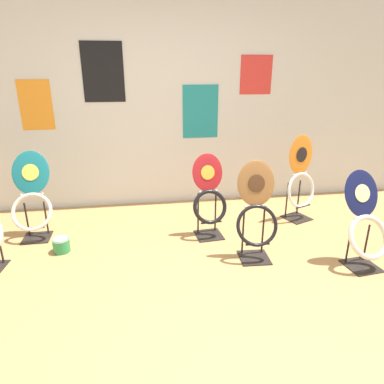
% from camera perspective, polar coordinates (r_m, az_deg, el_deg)
% --- Properties ---
extents(ground_plane, '(14.00, 14.00, 0.00)m').
position_cam_1_polar(ground_plane, '(2.71, 1.21, -19.24)').
color(ground_plane, '#B7844C').
extents(wall_back, '(8.00, 0.07, 2.60)m').
position_cam_1_polar(wall_back, '(4.39, -3.98, 14.56)').
color(wall_back, silver).
rests_on(wall_back, ground_plane).
extents(toilet_seat_display_crimson_swirl, '(0.38, 0.31, 0.88)m').
position_cam_1_polar(toilet_seat_display_crimson_swirl, '(3.59, 2.86, -1.36)').
color(toilet_seat_display_crimson_swirl, black).
rests_on(toilet_seat_display_crimson_swirl, ground_plane).
extents(toilet_seat_display_orange_sun, '(0.44, 0.36, 1.01)m').
position_cam_1_polar(toilet_seat_display_orange_sun, '(4.18, 17.63, 1.75)').
color(toilet_seat_display_orange_sun, black).
rests_on(toilet_seat_display_orange_sun, ground_plane).
extents(toilet_seat_display_teal_sax, '(0.41, 0.41, 0.90)m').
position_cam_1_polar(toilet_seat_display_teal_sax, '(3.93, -25.12, -1.11)').
color(toilet_seat_display_teal_sax, black).
rests_on(toilet_seat_display_teal_sax, ground_plane).
extents(toilet_seat_display_woodgrain, '(0.40, 0.32, 0.93)m').
position_cam_1_polar(toilet_seat_display_woodgrain, '(3.20, 10.66, -3.31)').
color(toilet_seat_display_woodgrain, black).
rests_on(toilet_seat_display_woodgrain, ground_plane).
extents(toilet_seat_display_navy_moon, '(0.43, 0.43, 0.86)m').
position_cam_1_polar(toilet_seat_display_navy_moon, '(3.42, 27.00, -5.19)').
color(toilet_seat_display_navy_moon, black).
rests_on(toilet_seat_display_navy_moon, ground_plane).
extents(paint_can, '(0.17, 0.17, 0.14)m').
position_cam_1_polar(paint_can, '(3.64, -20.95, -8.18)').
color(paint_can, '#2D8E4C').
rests_on(paint_can, ground_plane).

